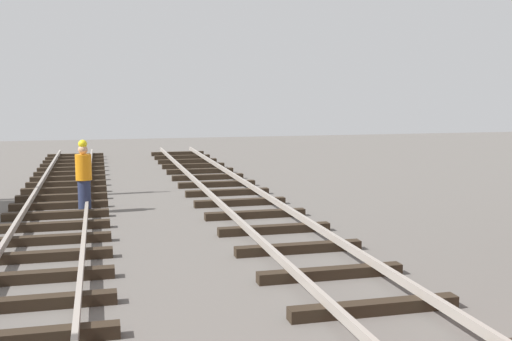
% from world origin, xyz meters
% --- Properties ---
extents(track_worker_foreground, '(0.40, 0.40, 1.87)m').
position_xyz_m(track_worker_foreground, '(-3.54, 19.52, 0.93)').
color(track_worker_foreground, '#262D4C').
rests_on(track_worker_foreground, ground).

